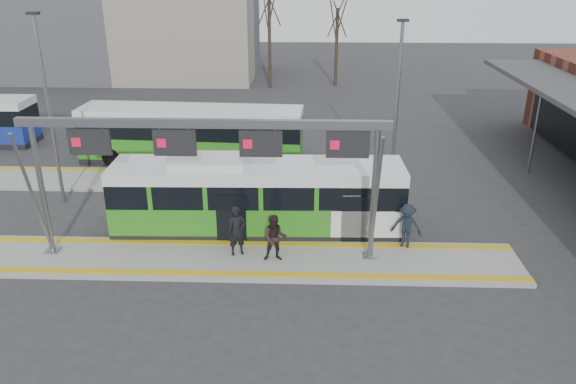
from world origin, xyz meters
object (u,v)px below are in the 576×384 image
passenger_c (407,226)px  passenger_b (275,238)px  passenger_a (237,231)px  hero_bus (257,198)px  gantry (208,149)px

passenger_c → passenger_b: bearing=-148.6°
passenger_a → passenger_c: passenger_a is taller
hero_bus → passenger_a: bearing=-104.9°
hero_bus → passenger_a: hero_bus is taller
gantry → hero_bus: bearing=58.2°
gantry → passenger_a: gantry is taller
gantry → passenger_c: gantry is taller
passenger_a → passenger_b: 1.49m
passenger_a → passenger_c: size_ratio=1.07×
gantry → passenger_a: bearing=4.4°
gantry → hero_bus: size_ratio=1.11×
passenger_a → passenger_c: (6.36, 0.78, -0.06)m
passenger_b → passenger_c: 5.07m
passenger_c → gantry: bearing=-155.5°
passenger_b → passenger_a: bearing=161.4°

